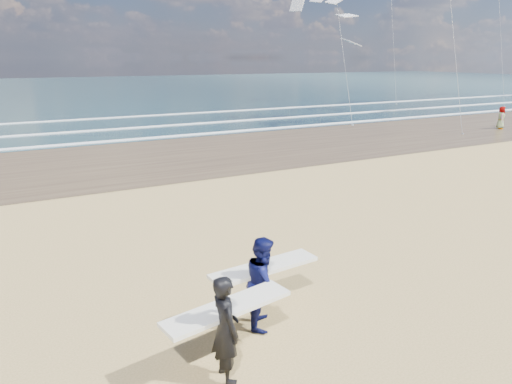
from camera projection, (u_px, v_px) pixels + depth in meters
wet_sand_strip at (404, 131)px, 31.08m from camera, size 220.00×12.00×0.01m
ocean at (169, 87)px, 77.04m from camera, size 220.00×100.00×0.02m
foam_breakers at (318, 114)px, 39.66m from camera, size 220.00×11.70×0.05m
surfer_near at (226, 325)px, 6.91m from camera, size 2.26×1.12×1.74m
surfer_far at (264, 281)px, 8.34m from camera, size 2.24×1.24×1.72m
beachgoer_0 at (501, 118)px, 31.66m from camera, size 0.90×0.86×1.55m
kite_0 at (451, 11)px, 29.82m from camera, size 6.59×4.83×13.44m
kite_1 at (341, 39)px, 34.26m from camera, size 6.89×4.86×10.38m
kite_2 at (500, 11)px, 45.43m from camera, size 6.76×4.84×16.19m
kite_5 at (392, 21)px, 48.05m from camera, size 4.42×4.59×16.59m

